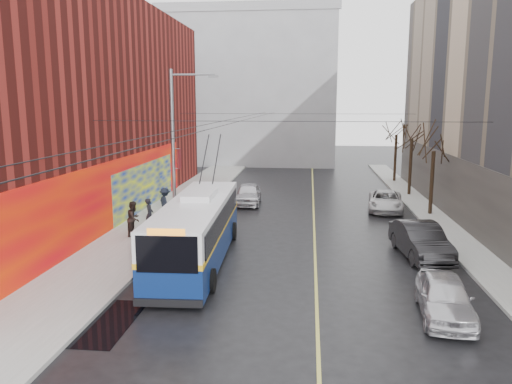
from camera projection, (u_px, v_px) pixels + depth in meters
The scene contains 21 objects.
ground at pixel (274, 309), 17.68m from camera, with size 140.00×140.00×0.00m, color black.
sidewalk_left at pixel (157, 222), 30.25m from camera, with size 4.00×60.00×0.15m, color gray.
sidewalk_right at pixel (446, 230), 28.47m from camera, with size 2.00×60.00×0.15m, color gray.
lane_line at pixel (314, 220), 31.22m from camera, with size 0.12×50.00×0.01m, color #BFB74C.
building_left at pixel (41, 107), 31.82m from camera, with size 12.11×36.00×14.00m.
building_far at pixel (252, 88), 60.75m from camera, with size 20.50×12.10×18.00m.
streetlight_pole at pixel (176, 147), 27.25m from camera, with size 2.65×0.60×9.00m.
catenary_wires at pixel (251, 119), 31.30m from camera, with size 18.00×60.00×0.22m.
tree_near at pixel (434, 139), 31.52m from camera, with size 3.20×3.20×6.40m.
tree_mid at pixel (412, 129), 38.32m from camera, with size 3.20×3.20×6.68m.
tree_far at pixel (397, 126), 45.19m from camera, with size 3.20×3.20×6.57m.
puddle at pixel (102, 322), 16.64m from camera, with size 2.05×3.78×0.01m, color black.
pigeons_flying at pixel (255, 97), 26.71m from camera, with size 3.70×1.58×1.50m.
trolleybus at pixel (197, 229), 22.81m from camera, with size 3.08×11.71×5.50m.
parked_car_a at pixel (445, 297), 16.94m from camera, with size 1.69×4.20×1.43m, color silver.
parked_car_b at pixel (421, 240), 23.55m from camera, with size 1.72×4.93×1.63m, color black.
parked_car_c at pixel (386, 201), 33.78m from camera, with size 2.22×4.82×1.34m, color silver.
following_car at pixel (248, 194), 35.98m from camera, with size 1.77×4.40×1.50m, color silver.
pedestrian_a at pixel (150, 214), 27.92m from camera, with size 0.66×0.44×1.82m, color black.
pedestrian_b at pixel (134, 219), 26.72m from camera, with size 0.92×0.72×1.89m, color black.
pedestrian_c at pixel (165, 202), 31.26m from camera, with size 1.19×0.68×1.83m, color black.
Camera 1 is at (1.12, -16.64, 7.21)m, focal length 35.00 mm.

